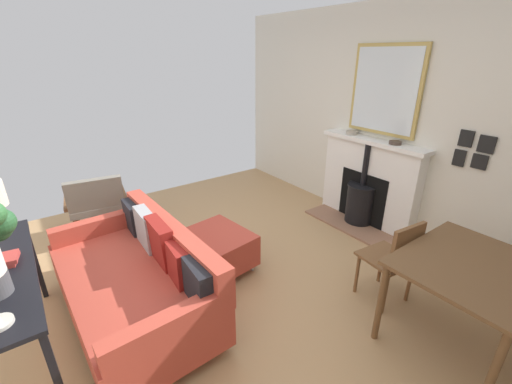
{
  "coord_description": "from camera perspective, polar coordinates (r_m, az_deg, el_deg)",
  "views": [
    {
      "loc": [
        1.22,
        2.37,
        2.11
      ],
      "look_at": [
        -0.66,
        -0.21,
        0.75
      ],
      "focal_mm": 23.13,
      "sensor_mm": 36.0,
      "label": 1
    }
  ],
  "objects": [
    {
      "name": "armchair_accent",
      "position": [
        4.39,
        -25.88,
        -1.42
      ],
      "size": [
        0.75,
        0.67,
        0.8
      ],
      "color": "brown",
      "rests_on": "ground"
    },
    {
      "name": "dining_table",
      "position": [
        2.88,
        33.17,
        -11.91
      ],
      "size": [
        1.02,
        0.86,
        0.73
      ],
      "color": "brown",
      "rests_on": "ground"
    },
    {
      "name": "console_table",
      "position": [
        2.82,
        -37.56,
        -12.45
      ],
      "size": [
        0.4,
        1.51,
        0.79
      ],
      "color": "black",
      "rests_on": "ground"
    },
    {
      "name": "ground_plane",
      "position": [
        3.4,
        -7.2,
        -15.59
      ],
      "size": [
        4.92,
        5.24,
        0.01
      ],
      "primitive_type": "cube",
      "color": "tan"
    },
    {
      "name": "dining_chair_near_fireplace",
      "position": [
        3.13,
        22.92,
        -10.19
      ],
      "size": [
        0.44,
        0.44,
        0.82
      ],
      "color": "brown",
      "rests_on": "ground"
    },
    {
      "name": "wall_left",
      "position": [
        4.44,
        21.25,
        11.43
      ],
      "size": [
        0.12,
        5.24,
        2.66
      ],
      "primitive_type": "cube",
      "color": "beige",
      "rests_on": "ground"
    },
    {
      "name": "photo_gallery_row",
      "position": [
        3.93,
        33.46,
        6.06
      ],
      "size": [
        0.02,
        0.34,
        0.37
      ],
      "color": "black"
    },
    {
      "name": "mirror_over_mantel",
      "position": [
        4.32,
        21.42,
        16.05
      ],
      "size": [
        0.04,
        0.9,
        1.02
      ],
      "color": "tan"
    },
    {
      "name": "sofa",
      "position": [
        3.04,
        -19.68,
        -13.86
      ],
      "size": [
        0.99,
        1.8,
        0.81
      ],
      "color": "#B2B2B7",
      "rests_on": "ground"
    },
    {
      "name": "ottoman",
      "position": [
        3.46,
        -6.6,
        -9.57
      ],
      "size": [
        0.65,
        0.74,
        0.42
      ],
      "color": "#B2B2B7",
      "rests_on": "ground"
    },
    {
      "name": "fireplace",
      "position": [
        4.51,
        18.51,
        0.74
      ],
      "size": [
        0.58,
        1.41,
        1.13
      ],
      "color": "#93664C",
      "rests_on": "ground"
    },
    {
      "name": "mantel_bowl_near",
      "position": [
        4.52,
        16.23,
        9.89
      ],
      "size": [
        0.15,
        0.15,
        0.05
      ],
      "color": "#9E9384",
      "rests_on": "fireplace"
    },
    {
      "name": "mantel_bowl_far",
      "position": [
        4.17,
        22.95,
        7.89
      ],
      "size": [
        0.14,
        0.14,
        0.04
      ],
      "color": "#47382D",
      "rests_on": "fireplace"
    }
  ]
}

